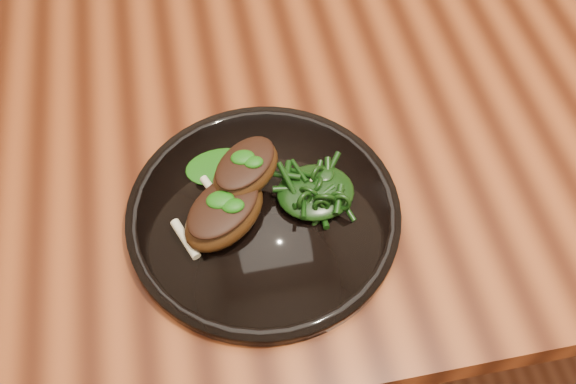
# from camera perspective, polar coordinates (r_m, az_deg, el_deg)

# --- Properties ---
(desk) EXTENTS (1.60, 0.80, 0.75)m
(desk) POSITION_cam_1_polar(r_m,az_deg,el_deg) (0.97, 14.22, 7.63)
(desk) COLOR #371306
(desk) RESTS_ON ground
(plate) EXTENTS (0.30, 0.30, 0.02)m
(plate) POSITION_cam_1_polar(r_m,az_deg,el_deg) (0.72, -2.17, -1.86)
(plate) COLOR black
(plate) RESTS_ON desk
(lamb_chop_front) EXTENTS (0.12, 0.12, 0.05)m
(lamb_chop_front) POSITION_cam_1_polar(r_m,az_deg,el_deg) (0.68, -5.75, -1.84)
(lamb_chop_front) COLOR #3E210B
(lamb_chop_front) RESTS_ON plate
(lamb_chop_back) EXTENTS (0.10, 0.10, 0.04)m
(lamb_chop_back) POSITION_cam_1_polar(r_m,az_deg,el_deg) (0.69, -3.83, 2.05)
(lamb_chop_back) COLOR #3E210B
(lamb_chop_back) RESTS_ON plate
(herb_smear) EXTENTS (0.08, 0.05, 0.01)m
(herb_smear) POSITION_cam_1_polar(r_m,az_deg,el_deg) (0.74, -5.96, 2.25)
(herb_smear) COLOR #0A3F06
(herb_smear) RESTS_ON plate
(greens_heap) EXTENTS (0.09, 0.08, 0.03)m
(greens_heap) POSITION_cam_1_polar(r_m,az_deg,el_deg) (0.71, 2.47, 0.27)
(greens_heap) COLOR black
(greens_heap) RESTS_ON plate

